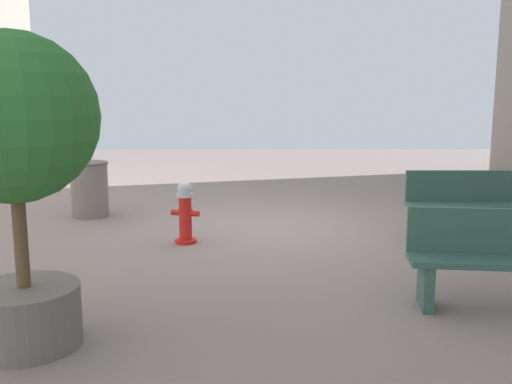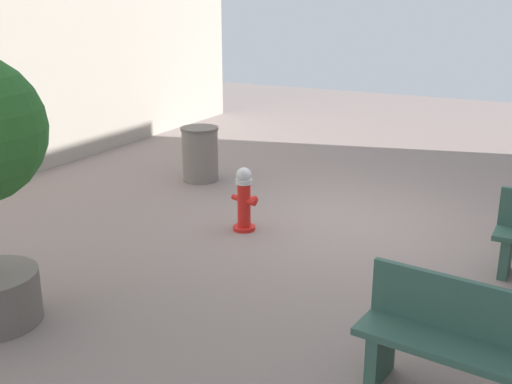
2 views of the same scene
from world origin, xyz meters
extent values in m
plane|color=gray|center=(0.00, 0.00, 0.00)|extent=(23.40, 23.40, 0.00)
cylinder|color=red|center=(1.27, 0.89, 0.03)|extent=(0.30, 0.30, 0.05)
cylinder|color=red|center=(1.27, 0.89, 0.34)|extent=(0.17, 0.17, 0.59)
cylinder|color=silver|center=(1.27, 0.89, 0.67)|extent=(0.22, 0.22, 0.06)
sphere|color=silver|center=(1.27, 0.89, 0.75)|extent=(0.20, 0.20, 0.20)
cylinder|color=red|center=(1.39, 0.86, 0.42)|extent=(0.15, 0.11, 0.08)
cylinder|color=red|center=(1.14, 0.93, 0.42)|extent=(0.15, 0.11, 0.08)
cylinder|color=red|center=(1.23, 0.75, 0.38)|extent=(0.14, 0.16, 0.10)
cube|color=#33594C|center=(-1.96, 0.75, 0.23)|extent=(0.11, 0.40, 0.45)
cube|color=#33594C|center=(-1.30, 3.31, 0.23)|extent=(0.14, 0.40, 0.45)
cube|color=#33594C|center=(-1.98, 3.39, 0.48)|extent=(1.74, 0.63, 0.06)
cube|color=#33594C|center=(-2.00, 3.20, 0.73)|extent=(1.69, 0.25, 0.44)
cylinder|color=slate|center=(3.03, -0.80, 0.43)|extent=(0.60, 0.60, 0.86)
cylinder|color=#5B5551|center=(3.03, -0.80, 0.88)|extent=(0.63, 0.63, 0.04)
camera|label=1|loc=(0.37, 8.61, 2.07)|focal=40.69mm
camera|label=2|loc=(-2.41, 7.59, 2.96)|focal=43.19mm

